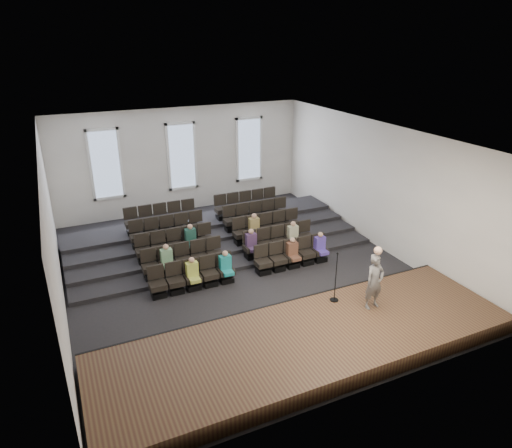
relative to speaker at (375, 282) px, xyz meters
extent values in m
plane|color=black|center=(-2.41, 4.66, -1.36)|extent=(14.00, 14.00, 0.00)
cube|color=white|center=(-2.41, 4.66, 3.65)|extent=(12.00, 14.00, 0.02)
cube|color=white|center=(-2.41, 11.68, 1.14)|extent=(12.00, 0.04, 5.00)
cube|color=white|center=(-2.41, -2.36, 1.14)|extent=(12.00, 0.04, 5.00)
cube|color=white|center=(-8.43, 4.66, 1.14)|extent=(0.04, 14.00, 5.00)
cube|color=white|center=(3.61, 4.66, 1.14)|extent=(0.04, 14.00, 5.00)
cube|color=#503A22|center=(-2.41, -0.44, -1.11)|extent=(11.80, 3.60, 0.50)
cube|color=black|center=(-2.41, 1.33, -1.11)|extent=(11.80, 0.06, 0.52)
cube|color=black|center=(-2.41, 6.98, -1.29)|extent=(11.80, 4.80, 0.15)
cube|color=black|center=(-2.41, 7.51, -1.21)|extent=(11.80, 3.75, 0.30)
cube|color=black|center=(-2.41, 8.03, -1.14)|extent=(11.80, 2.70, 0.45)
cube|color=black|center=(-2.41, 8.56, -1.06)|extent=(11.80, 1.65, 0.60)
cube|color=black|center=(-5.54, 4.06, -1.26)|extent=(0.47, 0.43, 0.20)
cube|color=black|center=(-5.54, 4.06, -0.95)|extent=(0.55, 0.50, 0.19)
cube|color=black|center=(-5.54, 4.27, -0.54)|extent=(0.55, 0.08, 0.50)
cube|color=black|center=(-4.94, 4.06, -1.26)|extent=(0.47, 0.43, 0.20)
cube|color=black|center=(-4.94, 4.06, -0.95)|extent=(0.55, 0.50, 0.19)
cube|color=black|center=(-4.94, 4.27, -0.54)|extent=(0.55, 0.08, 0.50)
cube|color=black|center=(-4.34, 4.06, -1.26)|extent=(0.47, 0.43, 0.20)
cube|color=black|center=(-4.34, 4.06, -0.95)|extent=(0.55, 0.50, 0.19)
cube|color=black|center=(-4.34, 4.27, -0.54)|extent=(0.55, 0.08, 0.50)
cube|color=black|center=(-3.74, 4.06, -1.26)|extent=(0.47, 0.43, 0.20)
cube|color=black|center=(-3.74, 4.06, -0.95)|extent=(0.55, 0.50, 0.19)
cube|color=black|center=(-3.74, 4.27, -0.54)|extent=(0.55, 0.08, 0.50)
cube|color=black|center=(-3.14, 4.06, -1.26)|extent=(0.47, 0.43, 0.20)
cube|color=black|center=(-3.14, 4.06, -0.95)|extent=(0.55, 0.50, 0.19)
cube|color=black|center=(-3.14, 4.27, -0.54)|extent=(0.55, 0.08, 0.50)
cube|color=black|center=(-1.69, 4.06, -1.26)|extent=(0.47, 0.43, 0.20)
cube|color=black|center=(-1.69, 4.06, -0.95)|extent=(0.55, 0.50, 0.19)
cube|color=black|center=(-1.69, 4.27, -0.54)|extent=(0.55, 0.08, 0.50)
cube|color=black|center=(-1.09, 4.06, -1.26)|extent=(0.47, 0.43, 0.20)
cube|color=black|center=(-1.09, 4.06, -0.95)|extent=(0.55, 0.50, 0.19)
cube|color=black|center=(-1.09, 4.27, -0.54)|extent=(0.55, 0.08, 0.50)
cube|color=black|center=(-0.49, 4.06, -1.26)|extent=(0.47, 0.43, 0.20)
cube|color=black|center=(-0.49, 4.06, -0.95)|extent=(0.55, 0.50, 0.19)
cube|color=black|center=(-0.49, 4.27, -0.54)|extent=(0.55, 0.08, 0.50)
cube|color=black|center=(0.11, 4.06, -1.26)|extent=(0.47, 0.43, 0.20)
cube|color=black|center=(0.11, 4.06, -0.95)|extent=(0.55, 0.50, 0.19)
cube|color=black|center=(0.11, 4.27, -0.54)|extent=(0.55, 0.08, 0.50)
cube|color=black|center=(0.71, 4.06, -1.26)|extent=(0.47, 0.43, 0.20)
cube|color=black|center=(0.71, 4.06, -0.95)|extent=(0.55, 0.50, 0.19)
cube|color=black|center=(0.71, 4.27, -0.54)|extent=(0.55, 0.08, 0.50)
cube|color=black|center=(-5.54, 5.11, -1.11)|extent=(0.47, 0.43, 0.20)
cube|color=black|center=(-5.54, 5.11, -0.80)|extent=(0.55, 0.50, 0.19)
cube|color=black|center=(-5.54, 5.32, -0.39)|extent=(0.55, 0.08, 0.50)
cube|color=black|center=(-4.94, 5.11, -1.11)|extent=(0.47, 0.43, 0.20)
cube|color=black|center=(-4.94, 5.11, -0.80)|extent=(0.55, 0.50, 0.19)
cube|color=black|center=(-4.94, 5.32, -0.39)|extent=(0.55, 0.08, 0.50)
cube|color=black|center=(-4.34, 5.11, -1.11)|extent=(0.47, 0.43, 0.20)
cube|color=black|center=(-4.34, 5.11, -0.80)|extent=(0.55, 0.50, 0.19)
cube|color=black|center=(-4.34, 5.32, -0.39)|extent=(0.55, 0.08, 0.50)
cube|color=black|center=(-3.74, 5.11, -1.11)|extent=(0.47, 0.43, 0.20)
cube|color=black|center=(-3.74, 5.11, -0.80)|extent=(0.55, 0.50, 0.19)
cube|color=black|center=(-3.74, 5.32, -0.39)|extent=(0.55, 0.08, 0.50)
cube|color=black|center=(-3.14, 5.11, -1.11)|extent=(0.47, 0.43, 0.20)
cube|color=black|center=(-3.14, 5.11, -0.80)|extent=(0.55, 0.50, 0.19)
cube|color=black|center=(-3.14, 5.32, -0.39)|extent=(0.55, 0.08, 0.50)
cube|color=black|center=(-1.69, 5.11, -1.11)|extent=(0.47, 0.43, 0.20)
cube|color=black|center=(-1.69, 5.11, -0.80)|extent=(0.55, 0.50, 0.19)
cube|color=black|center=(-1.69, 5.32, -0.39)|extent=(0.55, 0.08, 0.50)
cube|color=black|center=(-1.09, 5.11, -1.11)|extent=(0.47, 0.43, 0.20)
cube|color=black|center=(-1.09, 5.11, -0.80)|extent=(0.55, 0.50, 0.19)
cube|color=black|center=(-1.09, 5.32, -0.39)|extent=(0.55, 0.08, 0.50)
cube|color=black|center=(-0.49, 5.11, -1.11)|extent=(0.47, 0.43, 0.20)
cube|color=black|center=(-0.49, 5.11, -0.80)|extent=(0.55, 0.50, 0.19)
cube|color=black|center=(-0.49, 5.32, -0.39)|extent=(0.55, 0.08, 0.50)
cube|color=black|center=(0.11, 5.11, -1.11)|extent=(0.47, 0.43, 0.20)
cube|color=black|center=(0.11, 5.11, -0.80)|extent=(0.55, 0.50, 0.19)
cube|color=black|center=(0.11, 5.32, -0.39)|extent=(0.55, 0.08, 0.50)
cube|color=black|center=(0.71, 5.11, -1.11)|extent=(0.47, 0.43, 0.20)
cube|color=black|center=(0.71, 5.11, -0.80)|extent=(0.55, 0.50, 0.19)
cube|color=black|center=(0.71, 5.32, -0.39)|extent=(0.55, 0.08, 0.50)
cube|color=black|center=(-5.54, 6.16, -0.96)|extent=(0.47, 0.42, 0.20)
cube|color=black|center=(-5.54, 6.16, -0.65)|extent=(0.55, 0.50, 0.19)
cube|color=black|center=(-5.54, 6.37, -0.24)|extent=(0.55, 0.08, 0.50)
cube|color=black|center=(-4.94, 6.16, -0.96)|extent=(0.47, 0.42, 0.20)
cube|color=black|center=(-4.94, 6.16, -0.65)|extent=(0.55, 0.50, 0.19)
cube|color=black|center=(-4.94, 6.37, -0.24)|extent=(0.55, 0.08, 0.50)
cube|color=black|center=(-4.34, 6.16, -0.96)|extent=(0.47, 0.42, 0.20)
cube|color=black|center=(-4.34, 6.16, -0.65)|extent=(0.55, 0.50, 0.19)
cube|color=black|center=(-4.34, 6.37, -0.24)|extent=(0.55, 0.08, 0.50)
cube|color=black|center=(-3.74, 6.16, -0.96)|extent=(0.47, 0.42, 0.20)
cube|color=black|center=(-3.74, 6.16, -0.65)|extent=(0.55, 0.50, 0.19)
cube|color=black|center=(-3.74, 6.37, -0.24)|extent=(0.55, 0.08, 0.50)
cube|color=black|center=(-3.14, 6.16, -0.96)|extent=(0.47, 0.42, 0.20)
cube|color=black|center=(-3.14, 6.16, -0.65)|extent=(0.55, 0.50, 0.19)
cube|color=black|center=(-3.14, 6.37, -0.24)|extent=(0.55, 0.08, 0.50)
cube|color=black|center=(-1.69, 6.16, -0.96)|extent=(0.47, 0.42, 0.20)
cube|color=black|center=(-1.69, 6.16, -0.65)|extent=(0.55, 0.50, 0.19)
cube|color=black|center=(-1.69, 6.37, -0.24)|extent=(0.55, 0.08, 0.50)
cube|color=black|center=(-1.09, 6.16, -0.96)|extent=(0.47, 0.42, 0.20)
cube|color=black|center=(-1.09, 6.16, -0.65)|extent=(0.55, 0.50, 0.19)
cube|color=black|center=(-1.09, 6.37, -0.24)|extent=(0.55, 0.08, 0.50)
cube|color=black|center=(-0.49, 6.16, -0.96)|extent=(0.47, 0.42, 0.20)
cube|color=black|center=(-0.49, 6.16, -0.65)|extent=(0.55, 0.50, 0.19)
cube|color=black|center=(-0.49, 6.37, -0.24)|extent=(0.55, 0.08, 0.50)
cube|color=black|center=(0.11, 6.16, -0.96)|extent=(0.47, 0.42, 0.20)
cube|color=black|center=(0.11, 6.16, -0.65)|extent=(0.55, 0.50, 0.19)
cube|color=black|center=(0.11, 6.37, -0.24)|extent=(0.55, 0.08, 0.50)
cube|color=black|center=(0.71, 6.16, -0.96)|extent=(0.47, 0.42, 0.20)
cube|color=black|center=(0.71, 6.16, -0.65)|extent=(0.55, 0.50, 0.19)
cube|color=black|center=(0.71, 6.37, -0.24)|extent=(0.55, 0.08, 0.50)
cube|color=black|center=(-5.54, 7.21, -0.81)|extent=(0.47, 0.42, 0.20)
cube|color=black|center=(-5.54, 7.21, -0.50)|extent=(0.55, 0.50, 0.19)
cube|color=black|center=(-5.54, 7.42, -0.09)|extent=(0.55, 0.08, 0.50)
cube|color=black|center=(-4.94, 7.21, -0.81)|extent=(0.47, 0.42, 0.20)
cube|color=black|center=(-4.94, 7.21, -0.50)|extent=(0.55, 0.50, 0.19)
cube|color=black|center=(-4.94, 7.42, -0.09)|extent=(0.55, 0.08, 0.50)
cube|color=black|center=(-4.34, 7.21, -0.81)|extent=(0.47, 0.42, 0.20)
cube|color=black|center=(-4.34, 7.21, -0.50)|extent=(0.55, 0.50, 0.19)
cube|color=black|center=(-4.34, 7.42, -0.09)|extent=(0.55, 0.08, 0.50)
cube|color=black|center=(-3.74, 7.21, -0.81)|extent=(0.47, 0.42, 0.20)
cube|color=black|center=(-3.74, 7.21, -0.50)|extent=(0.55, 0.50, 0.19)
cube|color=black|center=(-3.74, 7.42, -0.09)|extent=(0.55, 0.08, 0.50)
cube|color=black|center=(-3.14, 7.21, -0.81)|extent=(0.47, 0.42, 0.20)
cube|color=black|center=(-3.14, 7.21, -0.50)|extent=(0.55, 0.50, 0.19)
cube|color=black|center=(-3.14, 7.42, -0.09)|extent=(0.55, 0.08, 0.50)
cube|color=black|center=(-1.69, 7.21, -0.81)|extent=(0.47, 0.42, 0.20)
cube|color=black|center=(-1.69, 7.21, -0.50)|extent=(0.55, 0.50, 0.19)
cube|color=black|center=(-1.69, 7.42, -0.09)|extent=(0.55, 0.08, 0.50)
cube|color=black|center=(-1.09, 7.21, -0.81)|extent=(0.47, 0.42, 0.20)
cube|color=black|center=(-1.09, 7.21, -0.50)|extent=(0.55, 0.50, 0.19)
cube|color=black|center=(-1.09, 7.42, -0.09)|extent=(0.55, 0.08, 0.50)
cube|color=black|center=(-0.49, 7.21, -0.81)|extent=(0.47, 0.42, 0.20)
cube|color=black|center=(-0.49, 7.21, -0.50)|extent=(0.55, 0.50, 0.19)
cube|color=black|center=(-0.49, 7.42, -0.09)|extent=(0.55, 0.08, 0.50)
cube|color=black|center=(0.11, 7.21, -0.81)|extent=(0.47, 0.42, 0.20)
cube|color=black|center=(0.11, 7.21, -0.50)|extent=(0.55, 0.50, 0.19)
cube|color=black|center=(0.11, 7.42, -0.09)|extent=(0.55, 0.08, 0.50)
cube|color=black|center=(0.71, 7.21, -0.81)|extent=(0.47, 0.42, 0.20)
cube|color=black|center=(0.71, 7.21, -0.50)|extent=(0.55, 0.50, 0.19)
cube|color=black|center=(0.71, 7.42, -0.09)|extent=(0.55, 0.08, 0.50)
cube|color=black|center=(-5.54, 8.26, -0.66)|extent=(0.47, 0.42, 0.20)
cube|color=black|center=(-5.54, 8.26, -0.35)|extent=(0.55, 0.50, 0.19)
cube|color=black|center=(-5.54, 8.47, 0.06)|extent=(0.55, 0.08, 0.50)
cube|color=black|center=(-4.94, 8.26, -0.66)|extent=(0.47, 0.42, 0.20)
cube|color=black|center=(-4.94, 8.26, -0.35)|extent=(0.55, 0.50, 0.19)
cube|color=black|center=(-4.94, 8.47, 0.06)|extent=(0.55, 0.08, 0.50)
cube|color=black|center=(-4.34, 8.26, -0.66)|extent=(0.47, 0.42, 0.20)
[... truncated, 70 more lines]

